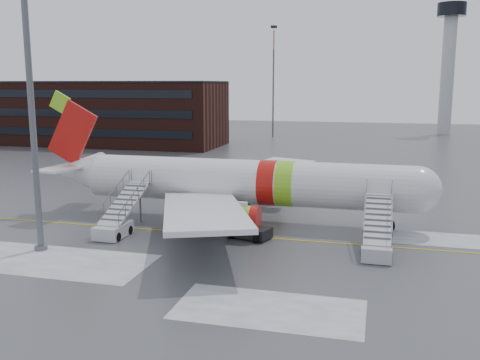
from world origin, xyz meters
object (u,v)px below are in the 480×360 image
(airstair_aft, at_px, (117,221))
(light_mast_near, at_px, (29,71))
(airstair_fwd, at_px, (377,240))
(pushback_tug, at_px, (247,228))
(airliner, at_px, (235,182))

(airstair_aft, bearing_deg, light_mast_near, -124.63)
(airstair_fwd, xyz_separation_m, pushback_tug, (-9.73, 1.70, -0.25))
(airliner, xyz_separation_m, pushback_tug, (2.29, -4.84, -2.61))
(airstair_fwd, bearing_deg, airliner, 151.46)
(airstair_aft, height_order, light_mast_near, light_mast_near)
(airliner, bearing_deg, airstair_aft, -140.35)
(light_mast_near, bearing_deg, pushback_tug, 26.21)
(pushback_tug, bearing_deg, light_mast_near, -153.79)
(airstair_fwd, height_order, pushback_tug, airstair_fwd)
(airstair_fwd, relative_size, light_mast_near, 0.32)
(pushback_tug, distance_m, light_mast_near, 19.27)
(airstair_fwd, height_order, airstair_aft, same)
(pushback_tug, bearing_deg, airstair_fwd, -9.89)
(airliner, xyz_separation_m, airstair_fwd, (12.02, -6.54, -2.35))
(airstair_fwd, distance_m, airstair_aft, 19.91)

